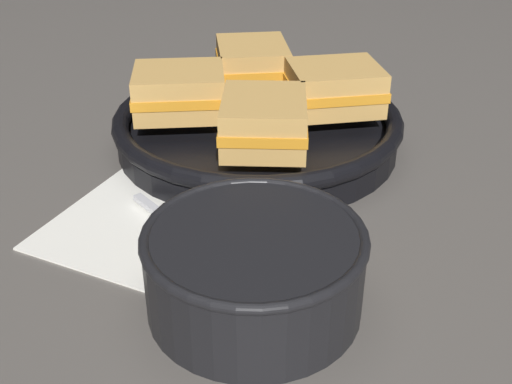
% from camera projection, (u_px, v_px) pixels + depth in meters
% --- Properties ---
extents(ground_plane, '(4.00, 4.00, 0.00)m').
position_uv_depth(ground_plane, '(171.00, 235.00, 0.55)').
color(ground_plane, '#56514C').
extents(napkin, '(0.23, 0.20, 0.00)m').
position_uv_depth(napkin, '(187.00, 225.00, 0.56)').
color(napkin, white).
rests_on(napkin, ground_plane).
extents(soup_bowl, '(0.16, 0.16, 0.06)m').
position_uv_depth(soup_bowl, '(254.00, 265.00, 0.45)').
color(soup_bowl, black).
rests_on(soup_bowl, ground_plane).
extents(spoon, '(0.15, 0.07, 0.01)m').
position_uv_depth(spoon, '(207.00, 249.00, 0.52)').
color(spoon, silver).
rests_on(spoon, napkin).
extents(skillet, '(0.31, 0.31, 0.04)m').
position_uv_depth(skillet, '(258.00, 128.00, 0.69)').
color(skillet, black).
rests_on(skillet, ground_plane).
extents(sandwich_near_left, '(0.12, 0.12, 0.05)m').
position_uv_depth(sandwich_near_left, '(179.00, 92.00, 0.66)').
color(sandwich_near_left, tan).
rests_on(sandwich_near_left, skillet).
extents(sandwich_near_right, '(0.11, 0.12, 0.05)m').
position_uv_depth(sandwich_near_right, '(264.00, 121.00, 0.59)').
color(sandwich_near_right, tan).
rests_on(sandwich_near_right, skillet).
extents(sandwich_far_left, '(0.12, 0.12, 0.05)m').
position_uv_depth(sandwich_far_left, '(335.00, 88.00, 0.67)').
color(sandwich_far_left, tan).
rests_on(sandwich_far_left, skillet).
extents(sandwich_far_right, '(0.12, 0.12, 0.05)m').
position_uv_depth(sandwich_far_right, '(252.00, 64.00, 0.73)').
color(sandwich_far_right, tan).
rests_on(sandwich_far_right, skillet).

